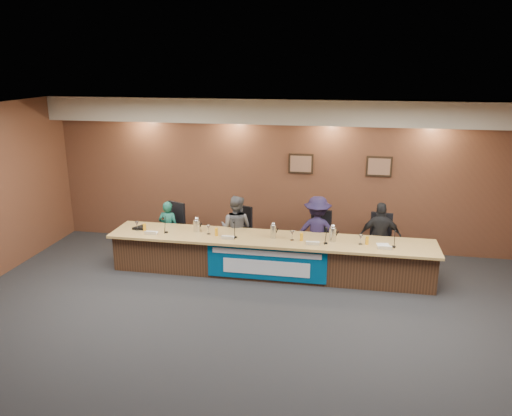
# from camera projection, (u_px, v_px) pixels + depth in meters

# --- Properties ---
(floor) EXTENTS (10.00, 10.00, 0.00)m
(floor) POSITION_uv_depth(u_px,v_px,m) (244.00, 339.00, 7.31)
(floor) COLOR black
(floor) RESTS_ON ground
(ceiling) EXTENTS (10.00, 8.00, 0.04)m
(ceiling) POSITION_uv_depth(u_px,v_px,m) (242.00, 119.00, 6.40)
(ceiling) COLOR silver
(ceiling) RESTS_ON wall_back
(wall_back) EXTENTS (10.00, 0.04, 3.20)m
(wall_back) POSITION_uv_depth(u_px,v_px,m) (282.00, 174.00, 10.63)
(wall_back) COLOR brown
(wall_back) RESTS_ON floor
(soffit) EXTENTS (10.00, 0.50, 0.50)m
(soffit) POSITION_uv_depth(u_px,v_px,m) (281.00, 111.00, 10.01)
(soffit) COLOR beige
(soffit) RESTS_ON wall_back
(dais_body) EXTENTS (6.00, 0.80, 0.70)m
(dais_body) POSITION_uv_depth(u_px,v_px,m) (270.00, 257.00, 9.48)
(dais_body) COLOR #422818
(dais_body) RESTS_ON floor
(dais_top) EXTENTS (6.10, 0.95, 0.05)m
(dais_top) POSITION_uv_depth(u_px,v_px,m) (269.00, 239.00, 9.32)
(dais_top) COLOR tan
(dais_top) RESTS_ON dais_body
(banner) EXTENTS (2.20, 0.02, 0.65)m
(banner) POSITION_uv_depth(u_px,v_px,m) (266.00, 263.00, 9.08)
(banner) COLOR #014A7D
(banner) RESTS_ON dais_body
(banner_text_upper) EXTENTS (2.00, 0.01, 0.10)m
(banner_text_upper) POSITION_uv_depth(u_px,v_px,m) (266.00, 253.00, 9.01)
(banner_text_upper) COLOR silver
(banner_text_upper) RESTS_ON banner
(banner_text_lower) EXTENTS (1.60, 0.01, 0.28)m
(banner_text_lower) POSITION_uv_depth(u_px,v_px,m) (266.00, 268.00, 9.09)
(banner_text_lower) COLOR silver
(banner_text_lower) RESTS_ON banner
(wall_photo_left) EXTENTS (0.52, 0.04, 0.42)m
(wall_photo_left) POSITION_uv_depth(u_px,v_px,m) (301.00, 164.00, 10.46)
(wall_photo_left) COLOR black
(wall_photo_left) RESTS_ON wall_back
(wall_photo_right) EXTENTS (0.52, 0.04, 0.42)m
(wall_photo_right) POSITION_uv_depth(u_px,v_px,m) (379.00, 166.00, 10.18)
(wall_photo_right) COLOR black
(wall_photo_right) RESTS_ON wall_back
(panelist_a) EXTENTS (0.44, 0.30, 1.17)m
(panelist_a) POSITION_uv_depth(u_px,v_px,m) (169.00, 229.00, 10.33)
(panelist_a) COLOR #145245
(panelist_a) RESTS_ON floor
(panelist_b) EXTENTS (0.74, 0.62, 1.36)m
(panelist_b) POSITION_uv_depth(u_px,v_px,m) (236.00, 228.00, 10.05)
(panelist_b) COLOR #55555B
(panelist_b) RESTS_ON floor
(panelist_c) EXTENTS (0.93, 0.55, 1.43)m
(panelist_c) POSITION_uv_depth(u_px,v_px,m) (317.00, 232.00, 9.75)
(panelist_c) COLOR #1B1534
(panelist_c) RESTS_ON floor
(panelist_d) EXTENTS (0.81, 0.35, 1.36)m
(panelist_d) POSITION_uv_depth(u_px,v_px,m) (380.00, 237.00, 9.55)
(panelist_d) COLOR black
(panelist_d) RESTS_ON floor
(office_chair_a) EXTENTS (0.63, 0.63, 0.08)m
(office_chair_a) POSITION_uv_depth(u_px,v_px,m) (171.00, 232.00, 10.45)
(office_chair_a) COLOR black
(office_chair_a) RESTS_ON floor
(office_chair_b) EXTENTS (0.63, 0.63, 0.08)m
(office_chair_b) POSITION_uv_depth(u_px,v_px,m) (237.00, 236.00, 10.20)
(office_chair_b) COLOR black
(office_chair_b) RESTS_ON floor
(office_chair_c) EXTENTS (0.59, 0.59, 0.08)m
(office_chair_c) POSITION_uv_depth(u_px,v_px,m) (317.00, 241.00, 9.91)
(office_chair_c) COLOR black
(office_chair_c) RESTS_ON floor
(office_chair_d) EXTENTS (0.54, 0.54, 0.08)m
(office_chair_d) POSITION_uv_depth(u_px,v_px,m) (379.00, 245.00, 9.70)
(office_chair_d) COLOR black
(office_chair_d) RESTS_ON floor
(nameplate_a) EXTENTS (0.24, 0.08, 0.10)m
(nameplate_a) POSITION_uv_depth(u_px,v_px,m) (150.00, 233.00, 9.45)
(nameplate_a) COLOR white
(nameplate_a) RESTS_ON dais_top
(microphone_a) EXTENTS (0.07, 0.07, 0.02)m
(microphone_a) POSITION_uv_depth(u_px,v_px,m) (166.00, 232.00, 9.58)
(microphone_a) COLOR black
(microphone_a) RESTS_ON dais_top
(juice_glass_a) EXTENTS (0.06, 0.06, 0.15)m
(juice_glass_a) POSITION_uv_depth(u_px,v_px,m) (145.00, 228.00, 9.64)
(juice_glass_a) COLOR orange
(juice_glass_a) RESTS_ON dais_top
(water_glass_a) EXTENTS (0.08, 0.08, 0.18)m
(water_glass_a) POSITION_uv_depth(u_px,v_px,m) (137.00, 226.00, 9.68)
(water_glass_a) COLOR silver
(water_glass_a) RESTS_ON dais_top
(nameplate_b) EXTENTS (0.24, 0.08, 0.10)m
(nameplate_b) POSITION_uv_depth(u_px,v_px,m) (227.00, 237.00, 9.20)
(nameplate_b) COLOR white
(nameplate_b) RESTS_ON dais_top
(microphone_b) EXTENTS (0.07, 0.07, 0.02)m
(microphone_b) POSITION_uv_depth(u_px,v_px,m) (235.00, 237.00, 9.31)
(microphone_b) COLOR black
(microphone_b) RESTS_ON dais_top
(juice_glass_b) EXTENTS (0.06, 0.06, 0.15)m
(juice_glass_b) POSITION_uv_depth(u_px,v_px,m) (216.00, 232.00, 9.40)
(juice_glass_b) COLOR orange
(juice_glass_b) RESTS_ON dais_top
(water_glass_b) EXTENTS (0.08, 0.08, 0.18)m
(water_glass_b) POSITION_uv_depth(u_px,v_px,m) (209.00, 230.00, 9.48)
(water_glass_b) COLOR silver
(water_glass_b) RESTS_ON dais_top
(nameplate_c) EXTENTS (0.24, 0.08, 0.10)m
(nameplate_c) POSITION_uv_depth(u_px,v_px,m) (312.00, 243.00, 8.91)
(nameplate_c) COLOR white
(nameplate_c) RESTS_ON dais_top
(microphone_c) EXTENTS (0.07, 0.07, 0.02)m
(microphone_c) POSITION_uv_depth(u_px,v_px,m) (326.00, 243.00, 9.00)
(microphone_c) COLOR black
(microphone_c) RESTS_ON dais_top
(juice_glass_c) EXTENTS (0.06, 0.06, 0.15)m
(juice_glass_c) POSITION_uv_depth(u_px,v_px,m) (302.00, 237.00, 9.13)
(juice_glass_c) COLOR orange
(juice_glass_c) RESTS_ON dais_top
(water_glass_c) EXTENTS (0.08, 0.08, 0.18)m
(water_glass_c) POSITION_uv_depth(u_px,v_px,m) (292.00, 236.00, 9.15)
(water_glass_c) COLOR silver
(water_glass_c) RESTS_ON dais_top
(nameplate_d) EXTENTS (0.24, 0.08, 0.10)m
(nameplate_d) POSITION_uv_depth(u_px,v_px,m) (385.00, 247.00, 8.70)
(nameplate_d) COLOR white
(nameplate_d) RESTS_ON dais_top
(microphone_d) EXTENTS (0.07, 0.07, 0.02)m
(microphone_d) POSITION_uv_depth(u_px,v_px,m) (394.00, 247.00, 8.84)
(microphone_d) COLOR black
(microphone_d) RESTS_ON dais_top
(juice_glass_d) EXTENTS (0.06, 0.06, 0.15)m
(juice_glass_d) POSITION_uv_depth(u_px,v_px,m) (367.00, 241.00, 8.95)
(juice_glass_d) COLOR orange
(juice_glass_d) RESTS_ON dais_top
(water_glass_d) EXTENTS (0.08, 0.08, 0.18)m
(water_glass_d) POSITION_uv_depth(u_px,v_px,m) (361.00, 240.00, 8.95)
(water_glass_d) COLOR silver
(water_glass_d) RESTS_ON dais_top
(carafe_left) EXTENTS (0.13, 0.13, 0.22)m
(carafe_left) POSITION_uv_depth(u_px,v_px,m) (197.00, 226.00, 9.63)
(carafe_left) COLOR silver
(carafe_left) RESTS_ON dais_top
(carafe_mid) EXTENTS (0.11, 0.11, 0.25)m
(carafe_mid) POSITION_uv_depth(u_px,v_px,m) (273.00, 232.00, 9.26)
(carafe_mid) COLOR silver
(carafe_mid) RESTS_ON dais_top
(carafe_right) EXTENTS (0.13, 0.13, 0.26)m
(carafe_right) POSITION_uv_depth(u_px,v_px,m) (333.00, 234.00, 9.10)
(carafe_right) COLOR silver
(carafe_right) RESTS_ON dais_top
(speakerphone) EXTENTS (0.32, 0.32, 0.05)m
(speakerphone) POSITION_uv_depth(u_px,v_px,m) (140.00, 228.00, 9.78)
(speakerphone) COLOR black
(speakerphone) RESTS_ON dais_top
(paper_stack) EXTENTS (0.26, 0.33, 0.01)m
(paper_stack) POSITION_uv_depth(u_px,v_px,m) (384.00, 246.00, 8.88)
(paper_stack) COLOR white
(paper_stack) RESTS_ON dais_top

